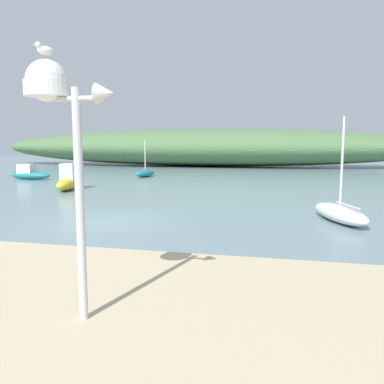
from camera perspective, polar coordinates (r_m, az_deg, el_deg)
name	(u,v)px	position (r m, az deg, el deg)	size (l,w,h in m)	color
ground_plane	(103,223)	(13.28, -12.90, -4.46)	(120.00, 120.00, 0.00)	gray
distant_hill	(205,147)	(44.77, 1.93, 6.57)	(50.43, 10.35, 4.23)	#517547
mast_structure	(56,103)	(5.58, -19.41, 12.27)	(1.24, 0.60, 3.55)	silver
seagull_on_radar	(44,49)	(5.74, -20.87, 18.98)	(0.24, 0.25, 0.21)	orange
sailboat_west_reach	(145,173)	(30.54, -6.88, 2.77)	(1.20, 2.63, 2.83)	teal
sailboat_by_sandbar	(340,213)	(14.07, 20.88, -2.88)	(1.99, 3.42, 3.51)	white
motorboat_far_left	(29,174)	(30.70, -22.77, 2.50)	(3.17, 0.99, 1.11)	teal
motorboat_far_right	(68,181)	(23.00, -17.80, 1.61)	(1.59, 2.96, 1.50)	gold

